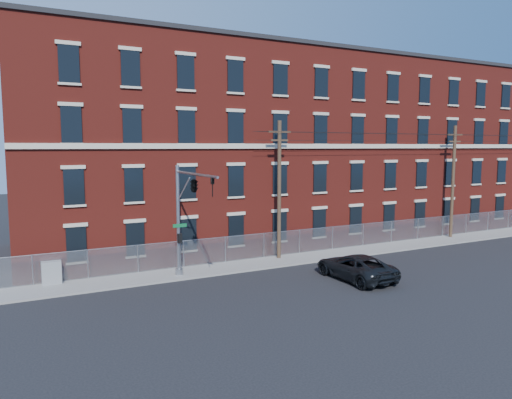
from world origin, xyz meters
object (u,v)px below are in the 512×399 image
object	(u,v)px
utility_pole_near	(279,187)
pickup_truck	(355,267)
utility_cabinet	(51,273)
traffic_signal_mast	(190,196)

from	to	relation	value
utility_pole_near	pickup_truck	distance (m)	8.31
utility_pole_near	utility_cabinet	bearing A→B (deg)	178.51
traffic_signal_mast	utility_cabinet	size ratio (longest dim) A/B	5.11
traffic_signal_mast	pickup_truck	world-z (taller)	traffic_signal_mast
traffic_signal_mast	utility_pole_near	xyz separation A→B (m)	(8.00, 3.42, -0.05)
utility_pole_near	pickup_truck	xyz separation A→B (m)	(1.60, -6.76, -4.55)
pickup_truck	utility_pole_near	bearing A→B (deg)	-77.37
traffic_signal_mast	utility_cabinet	bearing A→B (deg)	152.72
traffic_signal_mast	utility_cabinet	xyz separation A→B (m)	(-7.40, 3.82, -4.58)
pickup_truck	utility_cabinet	world-z (taller)	pickup_truck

